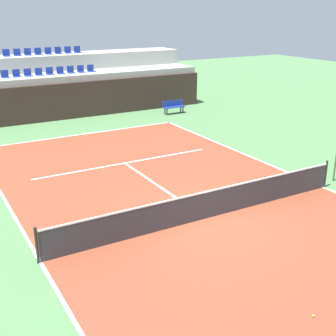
% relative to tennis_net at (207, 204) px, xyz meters
% --- Properties ---
extents(ground_plane, '(80.00, 80.00, 0.00)m').
position_rel_tennis_net_xyz_m(ground_plane, '(0.00, 0.00, -0.51)').
color(ground_plane, '#477042').
extents(court_surface, '(11.00, 24.00, 0.01)m').
position_rel_tennis_net_xyz_m(court_surface, '(0.00, 0.00, -0.50)').
color(court_surface, brown).
rests_on(court_surface, ground_plane).
extents(baseline_far, '(11.00, 0.10, 0.00)m').
position_rel_tennis_net_xyz_m(baseline_far, '(0.00, 11.95, -0.50)').
color(baseline_far, white).
rests_on(baseline_far, court_surface).
extents(sideline_left, '(0.10, 24.00, 0.00)m').
position_rel_tennis_net_xyz_m(sideline_left, '(-5.45, 0.00, -0.50)').
color(sideline_left, white).
rests_on(sideline_left, court_surface).
extents(sideline_right, '(0.10, 24.00, 0.00)m').
position_rel_tennis_net_xyz_m(sideline_right, '(5.45, 0.00, -0.50)').
color(sideline_right, white).
rests_on(sideline_right, court_surface).
extents(service_line_far, '(8.26, 0.10, 0.00)m').
position_rel_tennis_net_xyz_m(service_line_far, '(0.00, 6.40, -0.50)').
color(service_line_far, white).
rests_on(service_line_far, court_surface).
extents(centre_service_line, '(0.10, 6.40, 0.00)m').
position_rel_tennis_net_xyz_m(centre_service_line, '(0.00, 3.20, -0.50)').
color(centre_service_line, white).
rests_on(centre_service_line, court_surface).
extents(back_wall, '(19.91, 0.30, 2.22)m').
position_rel_tennis_net_xyz_m(back_wall, '(0.00, 15.89, 0.60)').
color(back_wall, '#33231E').
rests_on(back_wall, ground_plane).
extents(stands_tier_lower, '(19.91, 2.40, 2.60)m').
position_rel_tennis_net_xyz_m(stands_tier_lower, '(0.00, 17.24, 0.79)').
color(stands_tier_lower, '#9E9E99').
rests_on(stands_tier_lower, ground_plane).
extents(stands_tier_upper, '(19.91, 2.40, 3.60)m').
position_rel_tennis_net_xyz_m(stands_tier_upper, '(0.00, 19.64, 1.29)').
color(stands_tier_upper, '#9E9E99').
rests_on(stands_tier_upper, ground_plane).
extents(seating_row_lower, '(5.84, 0.44, 0.44)m').
position_rel_tennis_net_xyz_m(seating_row_lower, '(0.00, 17.34, 2.21)').
color(seating_row_lower, navy).
rests_on(seating_row_lower, stands_tier_lower).
extents(seating_row_upper, '(5.84, 0.44, 0.44)m').
position_rel_tennis_net_xyz_m(seating_row_upper, '(0.00, 19.74, 3.21)').
color(seating_row_upper, navy).
rests_on(seating_row_upper, stands_tier_upper).
extents(tennis_net, '(11.08, 0.08, 1.07)m').
position_rel_tennis_net_xyz_m(tennis_net, '(0.00, 0.00, 0.00)').
color(tennis_net, black).
rests_on(tennis_net, court_surface).
extents(player_bench, '(1.50, 0.40, 0.85)m').
position_rel_tennis_net_xyz_m(player_bench, '(6.93, 13.90, -0.00)').
color(player_bench, navy).
rests_on(player_bench, ground_plane).
extents(tennis_ball_0, '(0.07, 0.07, 0.07)m').
position_rel_tennis_net_xyz_m(tennis_ball_0, '(-0.75, -5.33, -0.47)').
color(tennis_ball_0, '#CCE033').
rests_on(tennis_ball_0, court_surface).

